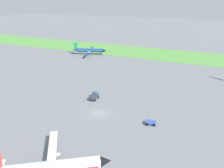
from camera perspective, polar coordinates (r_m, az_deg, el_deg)
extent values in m
plane|color=slate|center=(64.59, -3.13, -6.98)|extent=(600.00, 600.00, 0.00)
cube|color=#549342|center=(132.06, 12.63, 6.70)|extent=(360.00, 28.00, 0.08)
cylinder|color=silver|center=(43.51, -13.67, -18.40)|extent=(14.04, 10.82, 2.17)
cone|color=black|center=(43.61, -1.64, -17.65)|extent=(3.01, 3.00, 2.13)
cube|color=red|center=(43.61, -13.65, -18.57)|extent=(13.35, 10.35, 0.30)
cube|color=silver|center=(48.60, -13.79, -14.43)|extent=(8.15, 10.64, 0.22)
cylinder|color=#B7BABF|center=(46.79, -13.16, -15.87)|extent=(1.82, 1.57, 0.70)
cylinder|color=black|center=(46.44, -14.74, -18.60)|extent=(0.39, 0.39, 1.52)
cylinder|color=navy|center=(129.62, -5.18, 7.88)|extent=(13.68, 6.37, 1.92)
cone|color=black|center=(128.38, -1.78, 7.83)|extent=(2.43, 2.41, 1.88)
cone|color=navy|center=(131.35, -8.67, 8.00)|extent=(3.11, 2.52, 1.73)
cube|color=#198C4C|center=(129.65, -5.17, 7.81)|extent=(12.96, 6.16, 0.27)
cube|color=navy|center=(134.83, -4.91, 8.21)|extent=(4.75, 10.41, 0.19)
cube|color=navy|center=(124.72, -5.81, 7.22)|extent=(4.75, 10.41, 0.19)
cylinder|color=#B7BABF|center=(132.91, -4.83, 8.04)|extent=(1.65, 1.09, 0.61)
cylinder|color=#B7BABF|center=(126.43, -5.39, 7.41)|extent=(1.65, 1.09, 0.61)
cube|color=#198C4C|center=(130.82, -8.55, 8.96)|extent=(1.71, 0.79, 3.07)
cube|color=navy|center=(132.54, -8.36, 8.10)|extent=(1.97, 2.92, 0.15)
cube|color=navy|center=(130.00, -8.65, 7.85)|extent=(1.97, 2.92, 0.15)
cylinder|color=black|center=(129.00, -2.62, 7.14)|extent=(0.35, 0.35, 1.34)
cylinder|color=black|center=(131.97, -5.41, 7.36)|extent=(0.35, 0.35, 1.34)
cylinder|color=black|center=(128.34, -5.74, 6.99)|extent=(0.35, 0.35, 1.34)
cube|color=#334FB2|center=(59.93, 9.06, -8.82)|extent=(2.70, 2.06, 0.55)
cylinder|color=black|center=(59.41, 8.19, -9.34)|extent=(0.74, 0.42, 0.70)
cylinder|color=black|center=(60.73, 8.27, -8.66)|extent=(0.74, 0.42, 0.70)
cylinder|color=black|center=(59.40, 9.83, -9.45)|extent=(0.74, 0.42, 0.70)
cylinder|color=black|center=(60.72, 9.87, -8.76)|extent=(0.74, 0.42, 0.70)
cube|color=#2D333D|center=(73.04, -4.26, -3.01)|extent=(2.23, 3.79, 0.90)
cube|color=#334C60|center=(73.59, -3.98, -2.14)|extent=(1.66, 1.47, 0.70)
cylinder|color=black|center=(74.61, -4.52, -2.88)|extent=(0.33, 0.73, 0.70)
cylinder|color=black|center=(73.97, -3.23, -3.05)|extent=(0.33, 0.73, 0.70)
cylinder|color=black|center=(72.48, -5.29, -3.61)|extent=(0.33, 0.73, 0.70)
cylinder|color=black|center=(71.83, -3.96, -3.80)|extent=(0.33, 0.73, 0.70)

